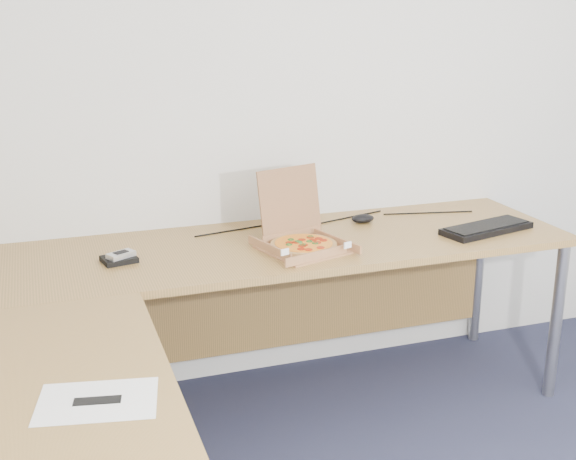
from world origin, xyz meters
name	(u,v)px	position (x,y,z in m)	size (l,w,h in m)	color
desk	(212,300)	(-0.82, 0.97, 0.70)	(2.50, 2.20, 0.73)	olive
pizza_box	(302,241)	(-0.39, 1.30, 0.76)	(0.29, 0.33, 0.29)	#AB7248
drinking_glass	(296,221)	(-0.34, 1.49, 0.79)	(0.06, 0.06, 0.11)	silver
keyboard	(486,229)	(0.43, 1.27, 0.74)	(0.41, 0.15, 0.03)	black
mouse	(363,219)	(-0.01, 1.56, 0.75)	(0.10, 0.07, 0.04)	black
wallet	(119,259)	(-1.08, 1.38, 0.74)	(0.12, 0.10, 0.02)	black
phone	(121,255)	(-1.07, 1.37, 0.76)	(0.10, 0.05, 0.02)	#B2B5BA
paper_sheet	(97,401)	(-1.25, 0.37, 0.73)	(0.29, 0.20, 0.00)	white
cable_bundle	(332,221)	(-0.13, 1.61, 0.73)	(0.62, 0.04, 0.01)	black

